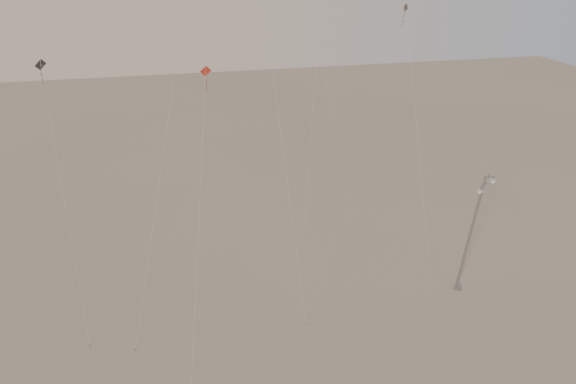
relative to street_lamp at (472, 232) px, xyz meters
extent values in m
plane|color=gray|center=(-10.20, -1.95, -5.31)|extent=(160.00, 160.00, 0.00)
cylinder|color=gray|center=(-0.09, 0.01, -5.16)|extent=(0.44, 0.44, 0.30)
cylinder|color=gray|center=(-0.09, 0.01, -0.40)|extent=(0.61, 0.18, 9.83)
cylinder|color=gray|center=(0.34, 0.01, 4.57)|extent=(0.14, 0.14, 0.18)
cylinder|color=gray|center=(0.59, 0.05, 4.42)|extent=(0.50, 0.14, 0.07)
cylinder|color=gray|center=(0.84, 0.09, 4.27)|extent=(0.06, 0.06, 0.30)
ellipsoid|color=#B9B9B4|center=(0.84, 0.09, 4.12)|extent=(0.52, 0.52, 0.18)
cylinder|color=gray|center=(0.06, -0.08, 3.97)|extent=(0.59, 0.25, 0.07)
cylinder|color=gray|center=(-0.23, -0.17, 3.77)|extent=(0.06, 0.06, 0.40)
ellipsoid|color=#B9B9B4|center=(-0.23, -0.17, 3.57)|extent=(0.52, 0.52, 0.18)
cylinder|color=beige|center=(-20.24, 5.05, 10.01)|extent=(8.24, 12.09, 30.55)
cylinder|color=gray|center=(-24.35, -0.98, -5.26)|extent=(0.06, 0.06, 0.10)
cylinder|color=beige|center=(-13.94, 2.01, 9.54)|extent=(2.50, 6.30, 29.60)
cylinder|color=gray|center=(-12.70, -1.13, -5.26)|extent=(0.06, 0.06, 0.10)
cylinder|color=beige|center=(-8.94, 11.01, 13.07)|extent=(2.60, 3.40, 36.67)
cylinder|color=gray|center=(-10.23, 9.32, -5.26)|extent=(0.06, 0.06, 0.10)
cube|color=maroon|center=(-17.97, 5.17, 11.40)|extent=(0.72, 0.22, 0.70)
cylinder|color=maroon|center=(-17.99, 5.32, 10.55)|extent=(0.04, 0.18, 1.07)
cylinder|color=beige|center=(-19.45, -0.77, 3.07)|extent=(2.97, 11.88, 16.67)
cube|color=#312A28|center=(-2.08, 10.57, 14.30)|extent=(0.18, 0.66, 0.63)
cylinder|color=#312A28|center=(-2.22, 10.52, 13.47)|extent=(0.18, 0.09, 1.11)
cylinder|color=beige|center=(-1.34, 7.15, 4.52)|extent=(1.51, 6.86, 19.57)
cylinder|color=gray|center=(-0.59, 3.72, -5.26)|extent=(0.06, 0.06, 0.10)
cylinder|color=beige|center=(-6.44, 18.55, 9.31)|extent=(5.85, 6.88, 29.15)
cylinder|color=gray|center=(-3.52, 15.12, -5.26)|extent=(0.06, 0.06, 0.10)
cube|color=#312A28|center=(-27.42, 4.95, 12.29)|extent=(0.58, 0.40, 0.67)
cylinder|color=#312A28|center=(-27.53, 5.05, 11.54)|extent=(0.13, 0.12, 0.91)
cylinder|color=beige|center=(-27.39, 2.51, 3.51)|extent=(0.06, 4.90, 17.55)
cylinder|color=gray|center=(-27.37, 0.06, -5.26)|extent=(0.06, 0.06, 0.10)
camera|label=1|loc=(-19.00, -24.04, 17.98)|focal=28.00mm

